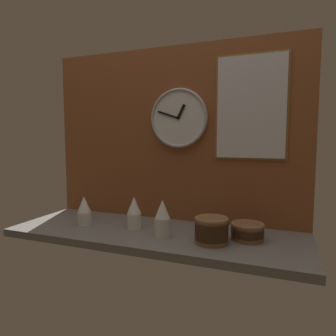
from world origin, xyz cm
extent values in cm
cube|color=slate|center=(0.00, 0.00, -2.00)|extent=(160.00, 56.00, 4.00)
cube|color=brown|center=(0.00, 26.50, 52.50)|extent=(160.00, 3.00, 105.00)
cone|color=white|center=(-43.76, -3.83, 4.79)|extent=(7.95, 7.95, 9.58)
cone|color=white|center=(-43.76, -3.83, 5.97)|extent=(7.95, 7.95, 9.58)
cone|color=white|center=(-43.76, -3.83, 7.15)|extent=(7.95, 7.95, 9.58)
cone|color=white|center=(-43.76, -3.83, 8.33)|extent=(7.95, 7.95, 9.58)
cone|color=white|center=(-43.76, -3.83, 9.51)|extent=(7.95, 7.95, 9.58)
cone|color=white|center=(-43.76, -3.83, 10.69)|extent=(7.95, 7.95, 9.58)
cone|color=white|center=(-43.76, -3.83, 11.88)|extent=(7.95, 7.95, 9.58)
cone|color=white|center=(-12.60, -0.75, 4.79)|extent=(7.95, 7.95, 9.58)
cone|color=white|center=(-12.60, -0.75, 5.97)|extent=(7.95, 7.95, 9.58)
cone|color=white|center=(-12.60, -0.75, 7.15)|extent=(7.95, 7.95, 9.58)
cone|color=white|center=(-12.60, -0.75, 8.33)|extent=(7.95, 7.95, 9.58)
cone|color=white|center=(-12.60, -0.75, 9.51)|extent=(7.95, 7.95, 9.58)
cone|color=white|center=(-12.60, -0.75, 10.69)|extent=(7.95, 7.95, 9.58)
cone|color=white|center=(-12.60, -0.75, 11.88)|extent=(7.95, 7.95, 9.58)
cone|color=white|center=(-12.60, -0.75, 13.06)|extent=(7.95, 7.95, 9.58)
cone|color=white|center=(7.36, -8.13, 4.79)|extent=(7.95, 7.95, 9.58)
cone|color=white|center=(7.36, -8.13, 5.97)|extent=(7.95, 7.95, 9.58)
cone|color=white|center=(7.36, -8.13, 7.15)|extent=(7.95, 7.95, 9.58)
cone|color=white|center=(7.36, -8.13, 8.33)|extent=(7.95, 7.95, 9.58)
cone|color=white|center=(7.36, -8.13, 9.51)|extent=(7.95, 7.95, 9.58)
cone|color=white|center=(7.36, -8.13, 10.69)|extent=(7.95, 7.95, 9.58)
cone|color=white|center=(7.36, -8.13, 11.88)|extent=(7.95, 7.95, 9.58)
cone|color=white|center=(7.36, -8.13, 13.06)|extent=(7.95, 7.95, 9.58)
cone|color=white|center=(7.36, -8.13, 14.24)|extent=(7.95, 7.95, 9.58)
cylinder|color=brown|center=(48.62, 2.19, 2.13)|extent=(15.99, 15.99, 4.26)
cylinder|color=brown|center=(48.62, 2.19, 4.16)|extent=(15.99, 15.99, 4.26)
cylinder|color=brown|center=(48.62, 2.19, 6.20)|extent=(15.99, 15.99, 4.26)
torus|color=#946542|center=(48.62, 2.19, 7.69)|extent=(16.24, 16.24, 1.54)
cylinder|color=brown|center=(32.95, -8.51, 2.13)|extent=(15.99, 15.99, 4.26)
cylinder|color=brown|center=(32.95, -8.51, 4.16)|extent=(15.99, 15.99, 4.26)
cylinder|color=brown|center=(32.95, -8.51, 6.20)|extent=(15.99, 15.99, 4.26)
cylinder|color=brown|center=(32.95, -8.51, 8.23)|extent=(15.99, 15.99, 4.26)
cylinder|color=brown|center=(32.95, -8.51, 10.26)|extent=(15.99, 15.99, 4.26)
torus|color=#946542|center=(32.95, -8.51, 11.75)|extent=(16.24, 16.24, 1.54)
cylinder|color=white|center=(5.10, 23.90, 62.19)|extent=(34.82, 1.80, 34.82)
torus|color=#B2B2B7|center=(5.10, 23.09, 62.19)|extent=(35.41, 1.98, 35.41)
cube|color=black|center=(7.02, 22.60, 66.09)|extent=(5.26, 0.60, 8.50)
cube|color=black|center=(-1.34, 22.60, 64.35)|extent=(13.23, 0.60, 5.35)
cylinder|color=black|center=(5.10, 22.60, 62.19)|extent=(1.74, 0.60, 1.74)
cube|color=olive|center=(46.61, 24.62, 67.23)|extent=(39.06, 0.60, 57.95)
cube|color=white|center=(46.61, 24.20, 67.23)|extent=(36.66, 1.20, 55.55)
camera|label=1|loc=(63.38, -146.73, 49.79)|focal=32.00mm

